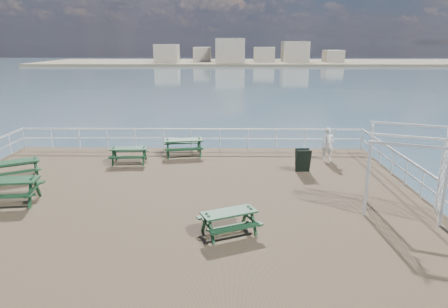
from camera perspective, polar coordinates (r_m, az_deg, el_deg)
ground at (r=14.66m, az=-7.09°, el=-6.69°), size 18.00×14.00×0.30m
sea_backdrop at (r=147.99m, az=5.07°, el=13.31°), size 300.00×300.00×9.20m
railing at (r=16.75m, az=-6.27°, el=-0.10°), size 17.77×13.76×1.10m
picnic_table_a at (r=18.34m, az=-27.57°, el=-1.52°), size 2.20×2.09×0.84m
picnic_table_b at (r=18.93m, az=-13.41°, el=0.29°), size 1.76×1.46×0.81m
picnic_table_c at (r=19.77m, az=-5.80°, el=1.48°), size 2.12×1.84×0.91m
picnic_table_d at (r=15.66m, az=-28.53°, el=-4.05°), size 2.20×1.86×0.98m
picnic_table_e at (r=11.72m, az=0.73°, el=-9.05°), size 1.98×1.83×0.78m
trellis_arbor at (r=14.02m, az=24.39°, el=-2.68°), size 2.69×2.05×2.97m
sandwich_board at (r=17.46m, az=11.20°, el=-0.95°), size 0.65×0.50×1.02m
person at (r=19.35m, az=14.63°, el=1.35°), size 0.59×0.40×1.57m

